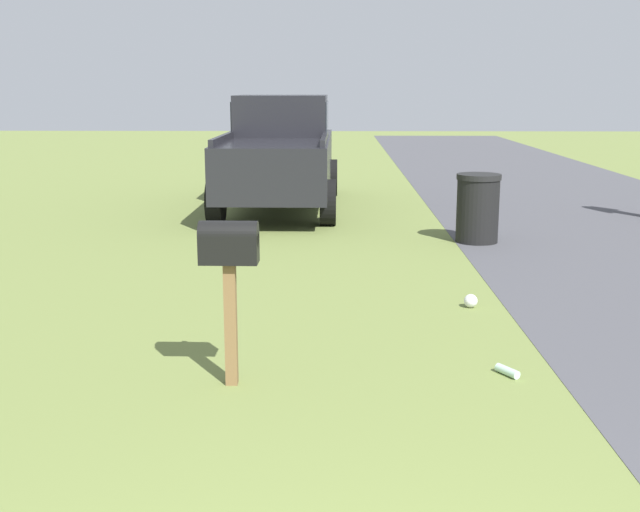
% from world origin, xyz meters
% --- Properties ---
extents(mailbox, '(0.22, 0.44, 1.27)m').
position_xyz_m(mailbox, '(4.06, 0.97, 1.01)').
color(mailbox, brown).
rests_on(mailbox, ground).
extents(pickup_truck, '(5.56, 2.15, 2.09)m').
position_xyz_m(pickup_truck, '(13.31, 1.23, 1.11)').
color(pickup_truck, black).
rests_on(pickup_truck, ground).
extents(trash_bin, '(0.64, 0.64, 1.01)m').
position_xyz_m(trash_bin, '(9.84, -1.90, 0.51)').
color(trash_bin, black).
rests_on(trash_bin, ground).
extents(litter_bag_near_hydrant, '(0.14, 0.14, 0.14)m').
position_xyz_m(litter_bag_near_hydrant, '(6.28, -1.23, 0.07)').
color(litter_bag_near_hydrant, silver).
rests_on(litter_bag_near_hydrant, ground).
extents(litter_bottle_far_scatter, '(0.22, 0.17, 0.07)m').
position_xyz_m(litter_bottle_far_scatter, '(4.29, -1.19, 0.04)').
color(litter_bottle_far_scatter, '#B2D8BF').
rests_on(litter_bottle_far_scatter, ground).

